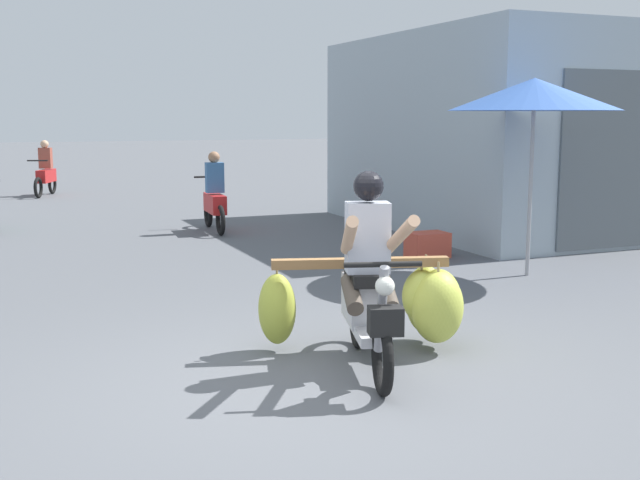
% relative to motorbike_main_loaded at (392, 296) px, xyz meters
% --- Properties ---
extents(ground_plane, '(120.00, 120.00, 0.00)m').
position_rel_motorbike_main_loaded_xyz_m(ground_plane, '(-1.03, -0.45, -0.51)').
color(ground_plane, '#56595E').
extents(motorbike_main_loaded, '(1.82, 1.79, 1.58)m').
position_rel_motorbike_main_loaded_xyz_m(motorbike_main_loaded, '(0.00, 0.00, 0.00)').
color(motorbike_main_loaded, black).
rests_on(motorbike_main_loaded, ground).
extents(motorbike_distant_ahead_left, '(0.50, 1.62, 1.40)m').
position_rel_motorbike_main_loaded_xyz_m(motorbike_distant_ahead_left, '(0.55, 7.60, 0.05)').
color(motorbike_distant_ahead_left, black).
rests_on(motorbike_distant_ahead_left, ground).
extents(motorbike_distant_ahead_right, '(0.76, 1.54, 1.40)m').
position_rel_motorbike_main_loaded_xyz_m(motorbike_distant_ahead_right, '(-1.71, 15.41, 0.05)').
color(motorbike_distant_ahead_right, black).
rests_on(motorbike_distant_ahead_right, ground).
extents(shopfront_building, '(4.70, 6.15, 3.41)m').
position_rel_motorbike_main_loaded_xyz_m(shopfront_building, '(5.82, 6.37, 1.19)').
color(shopfront_building, '#9EADB7').
rests_on(shopfront_building, ground).
extents(market_umbrella_near_shop, '(2.11, 2.11, 2.46)m').
position_rel_motorbike_main_loaded_xyz_m(market_umbrella_near_shop, '(3.18, 2.34, 1.75)').
color(market_umbrella_near_shop, '#99999E').
rests_on(market_umbrella_near_shop, ground).
extents(produce_crate, '(0.56, 0.40, 0.36)m').
position_rel_motorbike_main_loaded_xyz_m(produce_crate, '(2.68, 3.96, -0.33)').
color(produce_crate, '#CC4C38').
rests_on(produce_crate, ground).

